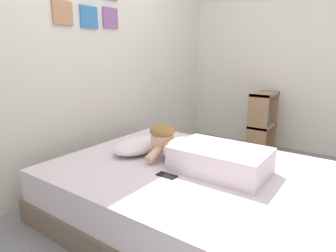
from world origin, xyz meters
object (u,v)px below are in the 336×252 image
object	(u,v)px
coffee_cup	(170,149)
bookshelf	(262,122)
pillow	(139,145)
person_lying	(203,154)
bed	(194,194)
cell_phone	(167,175)

from	to	relation	value
coffee_cup	bookshelf	bearing A→B (deg)	-7.38
pillow	bookshelf	world-z (taller)	bookshelf
person_lying	bed	bearing A→B (deg)	141.99
pillow	bookshelf	xyz separation A→B (m)	(1.81, -0.47, -0.08)
person_lying	cell_phone	world-z (taller)	person_lying
coffee_cup	bookshelf	xyz separation A→B (m)	(1.71, -0.22, -0.07)
pillow	person_lying	bearing A→B (deg)	-90.03
coffee_cup	cell_phone	distance (m)	0.45
pillow	coffee_cup	world-z (taller)	pillow
bed	coffee_cup	bearing A→B (deg)	65.44
bookshelf	person_lying	bearing A→B (deg)	-175.56
bed	bookshelf	xyz separation A→B (m)	(1.86, 0.11, 0.18)
bed	pillow	size ratio (longest dim) A/B	3.99
bed	cell_phone	distance (m)	0.32
bed	coffee_cup	distance (m)	0.44
cell_phone	bookshelf	distance (m)	2.09
bed	pillow	bearing A→B (deg)	85.54
bed	coffee_cup	xyz separation A→B (m)	(0.15, 0.33, 0.25)
bookshelf	cell_phone	bearing A→B (deg)	-179.50
bed	bookshelf	bearing A→B (deg)	3.27
cell_phone	bed	bearing A→B (deg)	-20.99
pillow	coffee_cup	distance (m)	0.27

